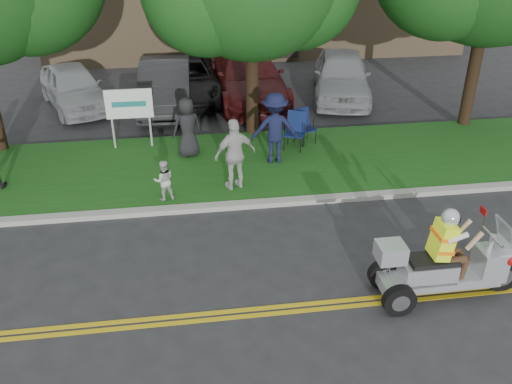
{
  "coord_description": "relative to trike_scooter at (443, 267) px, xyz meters",
  "views": [
    {
      "loc": [
        -1.49,
        -7.51,
        6.21
      ],
      "look_at": [
        -0.13,
        2.0,
        0.95
      ],
      "focal_mm": 38.0,
      "sensor_mm": 36.0,
      "label": 1
    }
  ],
  "objects": [
    {
      "name": "business_sign",
      "position": [
        -5.65,
        7.11,
        0.64
      ],
      "size": [
        1.25,
        0.06,
        1.75
      ],
      "color": "silver",
      "rests_on": "ground"
    },
    {
      "name": "spectator_chair_b",
      "position": [
        -4.15,
        6.34,
        0.29
      ],
      "size": [
        0.9,
        0.72,
        1.6
      ],
      "primitive_type": "imported",
      "rotation": [
        0.0,
        0.0,
        3.46
      ],
      "color": "black",
      "rests_on": "grass_verge"
    },
    {
      "name": "parked_car_far_left",
      "position": [
        -7.75,
        10.94,
        0.08
      ],
      "size": [
        3.06,
        4.43,
        1.4
      ],
      "primitive_type": "imported",
      "rotation": [
        0.0,
        0.0,
        0.38
      ],
      "color": "#A1A4A8",
      "rests_on": "ground"
    },
    {
      "name": "grass_verge",
      "position": [
        -2.75,
        5.71,
        -0.56
      ],
      "size": [
        60.0,
        4.0,
        0.1
      ],
      "primitive_type": "cube",
      "color": "#1D5015",
      "rests_on": "ground"
    },
    {
      "name": "trike_scooter",
      "position": [
        0.0,
        0.0,
        0.0
      ],
      "size": [
        2.69,
        0.89,
        1.77
      ],
      "rotation": [
        0.0,
        0.0,
        0.0
      ],
      "color": "black",
      "rests_on": "ground"
    },
    {
      "name": "parked_car_right",
      "position": [
        -1.95,
        10.95,
        0.18
      ],
      "size": [
        2.42,
        5.59,
        1.6
      ],
      "primitive_type": "imported",
      "rotation": [
        0.0,
        0.0,
        0.03
      ],
      "color": "#420F10",
      "rests_on": "ground"
    },
    {
      "name": "parked_car_far_right",
      "position": [
        1.25,
        10.65,
        0.18
      ],
      "size": [
        2.94,
        4.98,
        1.59
      ],
      "primitive_type": "imported",
      "rotation": [
        0.0,
        0.0,
        -0.24
      ],
      "color": "#9A9CA1",
      "rests_on": "ground"
    },
    {
      "name": "centerline_far",
      "position": [
        -2.75,
        0.09,
        -0.61
      ],
      "size": [
        60.0,
        0.1,
        0.01
      ],
      "primitive_type": "cube",
      "color": "gold",
      "rests_on": "ground"
    },
    {
      "name": "child_right",
      "position": [
        -4.77,
        4.01,
        -0.03
      ],
      "size": [
        0.51,
        0.42,
        0.96
      ],
      "primitive_type": "imported",
      "rotation": [
        0.0,
        0.0,
        3.28
      ],
      "color": "beige",
      "rests_on": "grass_verge"
    },
    {
      "name": "lawn_chair_b",
      "position": [
        -0.93,
        6.81,
        0.02
      ],
      "size": [
        0.66,
        0.67,
        0.95
      ],
      "rotation": [
        0.0,
        0.0,
        0.38
      ],
      "color": "black",
      "rests_on": "grass_verge"
    },
    {
      "name": "spectator_chair_a",
      "position": [
        -1.95,
        5.64,
        0.41
      ],
      "size": [
        1.23,
        0.74,
        1.85
      ],
      "primitive_type": "imported",
      "rotation": [
        0.0,
        0.0,
        3.09
      ],
      "color": "#141838",
      "rests_on": "grass_verge"
    },
    {
      "name": "centerline_near",
      "position": [
        -2.75,
        -0.07,
        -0.61
      ],
      "size": [
        60.0,
        0.1,
        0.01
      ],
      "primitive_type": "cube",
      "color": "gold",
      "rests_on": "ground"
    },
    {
      "name": "spectator_adult_right",
      "position": [
        -3.11,
        4.34,
        0.35
      ],
      "size": [
        1.09,
        0.71,
        1.72
      ],
      "primitive_type": "imported",
      "rotation": [
        0.0,
        0.0,
        3.45
      ],
      "color": "beige",
      "rests_on": "grass_verge"
    },
    {
      "name": "lawn_chair_a",
      "position": [
        -1.23,
        6.46,
        0.05
      ],
      "size": [
        0.71,
        0.72,
        1.0
      ],
      "rotation": [
        0.0,
        0.0,
        -0.44
      ],
      "color": "black",
      "rests_on": "grass_verge"
    },
    {
      "name": "parked_car_mid",
      "position": [
        -4.09,
        11.39,
        0.06
      ],
      "size": [
        2.48,
        4.98,
        1.36
      ],
      "primitive_type": "imported",
      "rotation": [
        0.0,
        0.0,
        0.05
      ],
      "color": "black",
      "rests_on": "ground"
    },
    {
      "name": "parked_car_left",
      "position": [
        -4.75,
        10.51,
        0.14
      ],
      "size": [
        1.78,
        4.67,
        1.52
      ],
      "primitive_type": "imported",
      "rotation": [
        0.0,
        0.0,
        -0.04
      ],
      "color": "#2A2A2C",
      "rests_on": "ground"
    },
    {
      "name": "curb",
      "position": [
        -2.75,
        3.56,
        -0.56
      ],
      "size": [
        60.0,
        0.25,
        0.12
      ],
      "primitive_type": "cube",
      "color": "#A8A89E",
      "rests_on": "ground"
    },
    {
      "name": "ground",
      "position": [
        -2.75,
        0.51,
        -0.62
      ],
      "size": [
        120.0,
        120.0,
        0.0
      ],
      "primitive_type": "plane",
      "color": "#28282B",
      "rests_on": "ground"
    }
  ]
}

